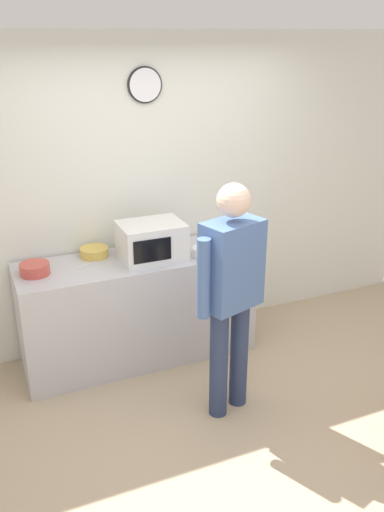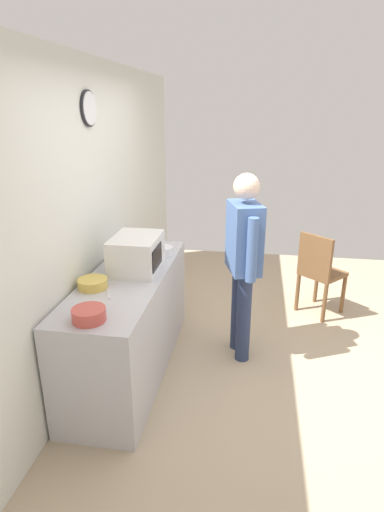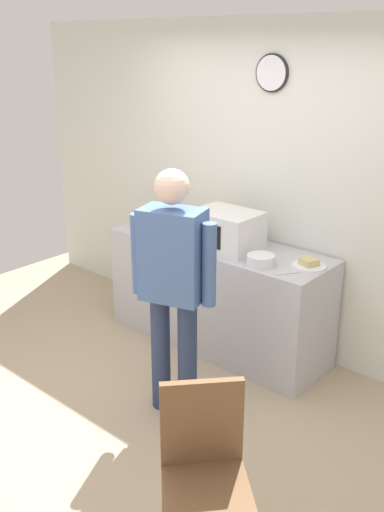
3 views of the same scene
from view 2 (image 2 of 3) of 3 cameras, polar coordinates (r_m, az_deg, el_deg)
The scene contains 12 objects.
ground_plane at distance 3.94m, azimuth 10.67°, elevation -14.41°, with size 6.00×6.00×0.00m, color tan.
back_wall at distance 3.66m, azimuth -13.86°, elevation 5.20°, with size 5.40×0.13×2.60m.
kitchen_counter at distance 3.64m, azimuth -8.62°, elevation -9.12°, with size 1.91×0.62×0.89m, color #B7B7BC.
microwave at distance 3.48m, azimuth -7.72°, elevation 0.35°, with size 0.50×0.39×0.30m.
sandwich_plate at distance 4.17m, azimuth -5.93°, elevation 1.89°, with size 0.25×0.25×0.07m.
salad_bowl at distance 2.76m, azimuth -14.19°, elevation -7.93°, with size 0.22×0.22×0.09m, color #C64C42.
cereal_bowl at distance 3.86m, azimuth -4.18°, elevation 0.73°, with size 0.20×0.20×0.08m, color white.
mixing_bowl at distance 3.24m, azimuth -13.68°, elevation -3.74°, with size 0.23×0.23×0.07m, color gold.
fork_utensil at distance 4.08m, azimuth -3.22°, elevation 1.32°, with size 0.17×0.02×0.01m, color silver.
spoon_utensil at distance 3.11m, azimuth -11.55°, elevation -5.21°, with size 0.17×0.02×0.01m, color silver.
person_standing at distance 3.59m, azimuth 7.19°, elevation 0.22°, with size 0.57×0.35×1.70m.
wooden_chair at distance 4.69m, azimuth 17.29°, elevation -1.92°, with size 0.56×0.56×0.94m.
Camera 2 is at (-3.26, 0.19, 2.20)m, focal length 28.68 mm.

